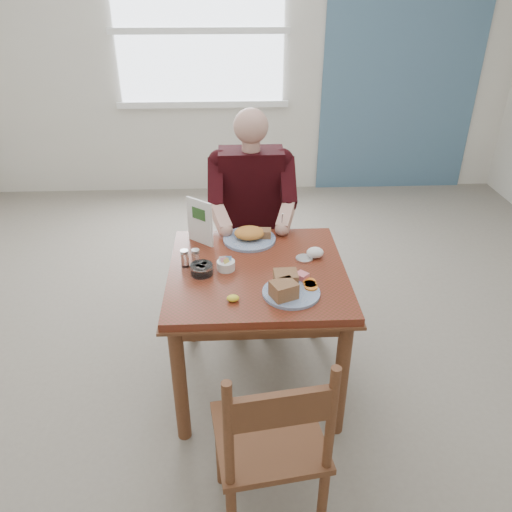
{
  "coord_description": "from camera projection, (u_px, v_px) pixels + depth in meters",
  "views": [
    {
      "loc": [
        -0.11,
        -2.18,
        2.06
      ],
      "look_at": [
        -0.01,
        0.0,
        0.83
      ],
      "focal_mm": 35.0,
      "sensor_mm": 36.0,
      "label": 1
    }
  ],
  "objects": [
    {
      "name": "menu",
      "position": [
        200.0,
        221.0,
        2.73
      ],
      "size": [
        0.14,
        0.12,
        0.26
      ],
      "color": "white",
      "rests_on": "table"
    },
    {
      "name": "accent_panel",
      "position": [
        405.0,
        52.0,
        4.88
      ],
      "size": [
        1.6,
        0.02,
        2.8
      ],
      "primitive_type": "cube",
      "color": "#466883",
      "rests_on": "ground"
    },
    {
      "name": "metal_dish",
      "position": [
        304.0,
        259.0,
        2.63
      ],
      "size": [
        0.11,
        0.11,
        0.01
      ],
      "primitive_type": "cylinder",
      "rotation": [
        0.0,
        0.0,
        0.21
      ],
      "color": "silver",
      "rests_on": "table"
    },
    {
      "name": "lemon_wedge",
      "position": [
        233.0,
        298.0,
        2.29
      ],
      "size": [
        0.06,
        0.05,
        0.03
      ],
      "primitive_type": "ellipsoid",
      "rotation": [
        0.0,
        0.0,
        0.12
      ],
      "color": "yellow",
      "rests_on": "table"
    },
    {
      "name": "chair_far",
      "position": [
        251.0,
        243.0,
        3.37
      ],
      "size": [
        0.42,
        0.42,
        0.95
      ],
      "color": "brown",
      "rests_on": "ground"
    },
    {
      "name": "creamer",
      "position": [
        202.0,
        269.0,
        2.49
      ],
      "size": [
        0.14,
        0.14,
        0.05
      ],
      "color": "white",
      "rests_on": "table"
    },
    {
      "name": "wall_back",
      "position": [
        242.0,
        53.0,
        4.84
      ],
      "size": [
        5.5,
        0.0,
        5.5
      ],
      "primitive_type": "plane",
      "rotation": [
        1.57,
        0.0,
        0.0
      ],
      "color": "silver",
      "rests_on": "ground"
    },
    {
      "name": "floor",
      "position": [
        257.0,
        379.0,
        2.92
      ],
      "size": [
        6.0,
        6.0,
        0.0
      ],
      "primitive_type": "plane",
      "color": "slate",
      "rests_on": "ground"
    },
    {
      "name": "far_plate",
      "position": [
        251.0,
        236.0,
        2.8
      ],
      "size": [
        0.33,
        0.33,
        0.08
      ],
      "color": "white",
      "rests_on": "table"
    },
    {
      "name": "caddy",
      "position": [
        226.0,
        265.0,
        2.53
      ],
      "size": [
        0.11,
        0.11,
        0.07
      ],
      "color": "white",
      "rests_on": "table"
    },
    {
      "name": "shakers",
      "position": [
        190.0,
        258.0,
        2.55
      ],
      "size": [
        0.1,
        0.05,
        0.09
      ],
      "color": "white",
      "rests_on": "table"
    },
    {
      "name": "near_plate",
      "position": [
        289.0,
        287.0,
        2.33
      ],
      "size": [
        0.34,
        0.34,
        0.09
      ],
      "color": "white",
      "rests_on": "table"
    },
    {
      "name": "chair_near",
      "position": [
        271.0,
        443.0,
        1.93
      ],
      "size": [
        0.48,
        0.48,
        0.95
      ],
      "color": "brown",
      "rests_on": "ground"
    },
    {
      "name": "table",
      "position": [
        257.0,
        287.0,
        2.6
      ],
      "size": [
        0.92,
        0.92,
        0.75
      ],
      "color": "maroon",
      "rests_on": "ground"
    },
    {
      "name": "window",
      "position": [
        199.0,
        31.0,
        4.69
      ],
      "size": [
        1.72,
        0.04,
        1.42
      ],
      "color": "white",
      "rests_on": "wall_back"
    },
    {
      "name": "diner",
      "position": [
        252.0,
        203.0,
        3.13
      ],
      "size": [
        0.53,
        0.56,
        1.39
      ],
      "color": "gray",
      "rests_on": "chair_far"
    },
    {
      "name": "napkin",
      "position": [
        315.0,
        253.0,
        2.64
      ],
      "size": [
        0.1,
        0.09,
        0.06
      ],
      "primitive_type": "ellipsoid",
      "rotation": [
        0.0,
        0.0,
        -0.19
      ],
      "color": "white",
      "rests_on": "table"
    }
  ]
}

